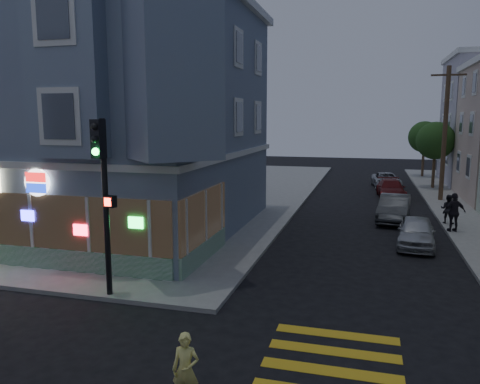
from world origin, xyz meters
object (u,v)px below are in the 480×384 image
at_px(parked_car_d, 386,180).
at_px(parked_car_b, 394,208).
at_px(parked_car_a, 416,232).
at_px(parked_car_c, 391,189).
at_px(pedestrian_b, 454,212).
at_px(street_tree_far, 424,137).
at_px(utility_pole, 445,132).
at_px(traffic_signal, 103,178).
at_px(running_child, 186,370).
at_px(street_tree_near, 435,141).
at_px(pedestrian_a, 448,209).

bearing_deg(parked_car_d, parked_car_b, -96.88).
relative_size(parked_car_a, parked_car_d, 0.87).
distance_m(parked_car_c, parked_car_d, 5.20).
bearing_deg(parked_car_c, pedestrian_b, -80.26).
distance_m(street_tree_far, parked_car_c, 13.99).
xyz_separation_m(street_tree_far, parked_car_c, (-3.44, -13.16, -3.28)).
xyz_separation_m(utility_pole, parked_car_a, (-2.69, -12.56, -4.13)).
distance_m(parked_car_d, traffic_signal, 29.56).
distance_m(running_child, parked_car_b, 19.53).
height_order(street_tree_near, parked_car_d, street_tree_near).
xyz_separation_m(pedestrian_b, parked_car_c, (-2.54, 10.54, -0.46)).
bearing_deg(running_child, street_tree_far, 72.47).
bearing_deg(pedestrian_a, running_child, 90.00).
relative_size(running_child, pedestrian_b, 0.78).
height_order(pedestrian_a, parked_car_d, pedestrian_a).
relative_size(pedestrian_a, parked_car_d, 0.35).
distance_m(street_tree_far, pedestrian_a, 22.02).
bearing_deg(parked_car_c, utility_pole, -18.42).
distance_m(running_child, traffic_signal, 7.03).
bearing_deg(street_tree_far, utility_pole, -90.82).
bearing_deg(traffic_signal, running_child, -34.18).
distance_m(pedestrian_a, traffic_signal, 18.67).
distance_m(parked_car_a, parked_car_b, 5.25).
distance_m(running_child, parked_car_c, 27.59).
distance_m(street_tree_near, parked_car_a, 19.07).
xyz_separation_m(street_tree_far, pedestrian_b, (-0.90, -23.69, -2.82)).
height_order(street_tree_near, traffic_signal, traffic_signal).
height_order(parked_car_a, parked_car_b, parked_car_b).
bearing_deg(street_tree_near, parked_car_b, -105.08).
bearing_deg(parked_car_b, running_child, -97.44).
relative_size(running_child, pedestrian_a, 0.97).
distance_m(utility_pole, street_tree_near, 6.06).
relative_size(pedestrian_a, parked_car_c, 0.34).
bearing_deg(parked_car_c, pedestrian_a, -77.44).
xyz_separation_m(running_child, parked_car_b, (4.80, 18.93, -0.02)).
distance_m(running_child, pedestrian_a, 19.96).
height_order(pedestrian_a, pedestrian_b, pedestrian_b).
xyz_separation_m(pedestrian_a, parked_car_c, (-2.54, 8.64, -0.27)).
relative_size(utility_pole, running_child, 5.97).
height_order(utility_pole, parked_car_a, utility_pole).
bearing_deg(parked_car_b, traffic_signal, -115.77).
xyz_separation_m(parked_car_b, parked_car_c, (0.16, 8.21, -0.08)).
bearing_deg(parked_car_d, pedestrian_a, -85.84).
bearing_deg(traffic_signal, utility_pole, 70.82).
bearing_deg(utility_pole, traffic_signal, -120.07).
bearing_deg(parked_car_d, running_child, -105.33).
bearing_deg(parked_car_a, pedestrian_b, 60.73).
distance_m(utility_pole, parked_car_d, 8.09).
distance_m(pedestrian_a, parked_car_b, 2.74).
distance_m(parked_car_a, traffic_signal, 13.99).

